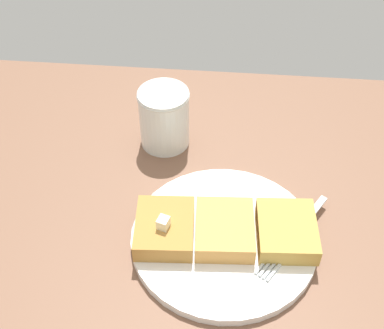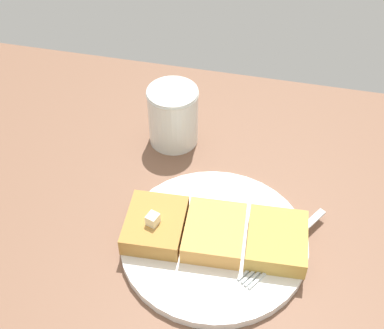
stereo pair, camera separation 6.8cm
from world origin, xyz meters
TOP-DOWN VIEW (x-y plane):
  - table_surface at (0.00, 0.00)cm, footprint 92.26×92.26cm
  - plate at (7.57, 8.51)cm, footprint 23.94×23.94cm
  - toast_slice_left at (-0.22, 8.01)cm, footprint 7.86×9.14cm
  - toast_slice_middle at (7.57, 8.51)cm, footprint 7.86×9.14cm
  - toast_slice_right at (15.36, 9.00)cm, footprint 7.86×9.14cm
  - butter_pat_primary at (0.33, 7.24)cm, footprint 1.72×1.82cm
  - fork at (15.97, 8.45)cm, footprint 9.78×14.28cm
  - syrup_jar at (-2.42, 26.93)cm, footprint 7.68×7.68cm

SIDE VIEW (x-z plane):
  - table_surface at x=0.00cm, z-range 0.00..1.82cm
  - plate at x=7.57cm, z-range 1.91..3.15cm
  - fork at x=15.97cm, z-range 3.07..3.43cm
  - toast_slice_left at x=-0.22cm, z-range 3.07..5.65cm
  - toast_slice_middle at x=7.57cm, z-range 3.07..5.65cm
  - toast_slice_right at x=15.36cm, z-range 3.07..5.65cm
  - syrup_jar at x=-2.42cm, z-range 1.51..10.84cm
  - butter_pat_primary at x=0.33cm, z-range 5.65..7.13cm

